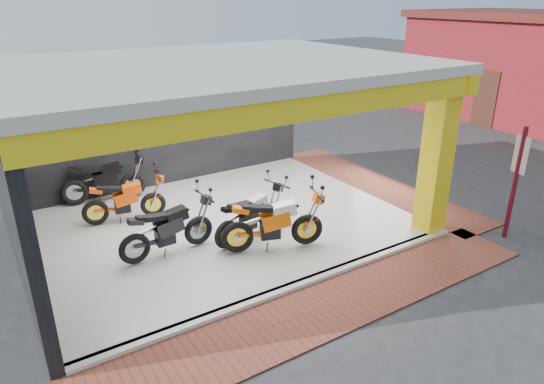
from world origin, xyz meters
The scene contains 17 objects.
ground centered at (0.00, 0.00, 0.00)m, with size 80.00×80.00×0.00m, color #2D2D30.
showroom_floor centered at (0.00, 2.00, 0.05)m, with size 8.00×6.00×0.10m, color silver.
showroom_ceiling centered at (0.00, 2.00, 3.60)m, with size 8.40×6.40×0.20m, color beige.
back_wall centered at (0.00, 5.10, 1.75)m, with size 8.20×0.20×3.50m, color black.
left_wall centered at (-4.10, 2.00, 1.75)m, with size 0.20×6.20×3.50m, color black.
corner_column centered at (3.75, -0.75, 1.75)m, with size 0.50×0.50×3.50m, color yellow.
header_beam_front centered at (0.00, -1.00, 3.30)m, with size 8.40×0.30×0.40m, color yellow.
header_beam_right centered at (4.00, 2.00, 3.30)m, with size 0.30×6.40×0.40m, color yellow.
floor_kerb centered at (0.00, -1.02, 0.05)m, with size 8.00×0.20×0.10m, color silver.
paver_front centered at (0.00, -1.80, 0.01)m, with size 9.00×1.40×0.03m, color brown.
paver_right centered at (4.80, 2.00, 0.01)m, with size 1.40×7.00×0.03m, color brown.
signpost centered at (4.99, -1.84, 1.36)m, with size 0.10×0.34×2.48m.
moto_hero centered at (0.99, 0.06, 0.78)m, with size 2.24×0.83×1.37m, color #FF650A, non-canonical shape.
moto_row_a centered at (0.79, 1.10, 0.71)m, with size 2.01×0.74×1.23m, color black, non-canonical shape.
moto_row_b centered at (-0.89, 1.26, 0.74)m, with size 2.09×0.77×1.28m, color black, non-canonical shape.
moto_row_c centered at (-1.20, 3.10, 0.70)m, with size 1.96×0.73×1.20m, color #F54B0A, non-canonical shape.
moto_row_d centered at (-1.23, 4.50, 0.76)m, with size 2.14×0.79×1.31m, color black, non-canonical shape.
Camera 1 is at (-4.42, -7.07, 4.94)m, focal length 32.00 mm.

